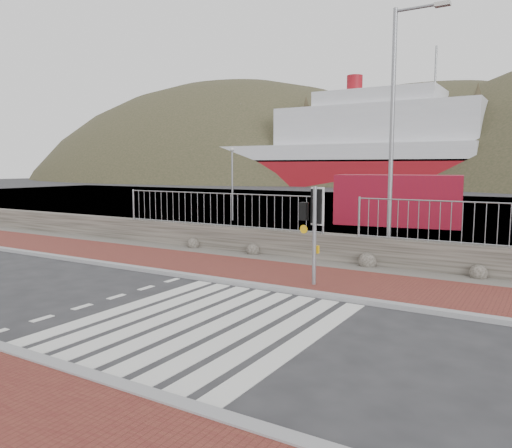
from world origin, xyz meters
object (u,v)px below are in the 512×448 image
Objects in this scene: streetlight at (396,123)px; ferry at (337,152)px; shipping_container at (398,200)px; traffic_signal_far at (313,215)px.

ferry is at bearing 115.05° from streetlight.
streetlight is at bearing -66.46° from ferry.
ferry is at bearing 107.25° from shipping_container.
streetlight reaches higher than traffic_signal_far.
shipping_container is at bearing 106.04° from streetlight.
ferry is at bearing -61.73° from traffic_signal_far.
ferry is 19.36× the size of traffic_signal_far.
traffic_signal_far is 0.41× the size of shipping_container.
shipping_container is (23.31, -49.24, -4.05)m from ferry.
shipping_container is (-2.74, 10.56, -3.12)m from streetlight.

